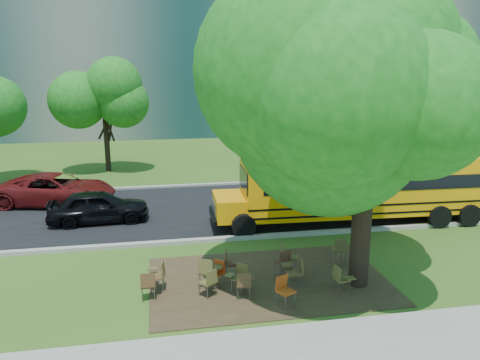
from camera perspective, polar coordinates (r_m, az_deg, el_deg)
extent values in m
plane|color=#2E5219|center=(14.54, -0.91, -11.66)|extent=(160.00, 160.00, 0.00)
cube|color=#382819|center=(14.28, 3.48, -12.12)|extent=(7.00, 4.50, 0.03)
cube|color=black|center=(21.02, -4.10, -3.51)|extent=(80.00, 8.00, 0.04)
cube|color=gray|center=(17.25, -2.59, -7.23)|extent=(80.00, 0.25, 0.14)
cube|color=gray|center=(24.93, -5.17, -0.64)|extent=(80.00, 0.25, 0.14)
cube|color=gray|center=(49.53, -18.17, 18.61)|extent=(38.00, 16.00, 22.00)
cube|color=gray|center=(57.63, 17.62, 19.37)|extent=(30.00, 16.00, 25.00)
cylinder|color=black|center=(29.44, -15.93, 4.44)|extent=(0.32, 0.32, 3.50)
sphere|color=#166016|center=(29.17, -16.25, 9.23)|extent=(4.80, 4.80, 4.80)
cylinder|color=black|center=(29.11, 10.12, 5.35)|extent=(0.38, 0.38, 4.20)
sphere|color=#166016|center=(28.84, 10.37, 11.14)|extent=(5.60, 5.60, 5.60)
cylinder|color=black|center=(31.99, 24.33, 4.55)|extent=(0.34, 0.34, 3.60)
sphere|color=#166016|center=(31.74, 24.79, 9.09)|extent=(5.00, 5.00, 5.00)
cylinder|color=black|center=(13.61, 14.71, -3.32)|extent=(0.56, 0.56, 4.70)
sphere|color=#166016|center=(13.05, 15.63, 11.25)|extent=(7.20, 7.20, 7.20)
cube|color=orange|center=(19.55, 15.13, -0.43)|extent=(10.08, 2.65, 2.23)
cube|color=black|center=(19.60, 15.91, 0.31)|extent=(9.53, 2.66, 0.55)
cube|color=orange|center=(18.28, -1.29, -3.21)|extent=(1.26, 2.04, 0.86)
cube|color=black|center=(19.69, 15.03, -2.04)|extent=(10.10, 2.67, 0.07)
cube|color=black|center=(19.78, 14.97, -2.97)|extent=(10.10, 2.67, 0.07)
cylinder|color=black|center=(17.41, 0.47, -5.67)|extent=(0.92, 0.31, 0.91)
cylinder|color=black|center=(19.54, -0.55, -3.48)|extent=(0.92, 0.31, 0.91)
cylinder|color=black|center=(20.09, 23.15, -4.14)|extent=(0.92, 0.31, 0.91)
cylinder|color=black|center=(21.96, 20.12, -2.39)|extent=(0.92, 0.31, 0.91)
cylinder|color=black|center=(20.77, 26.16, -3.88)|extent=(0.92, 0.31, 0.91)
cylinder|color=black|center=(22.59, 22.96, -2.21)|extent=(0.92, 0.31, 0.91)
cube|color=#51341C|center=(13.29, -11.15, -12.43)|extent=(0.42, 0.40, 0.05)
cube|color=#51341C|center=(13.04, -11.18, -11.92)|extent=(0.39, 0.10, 0.39)
cube|color=#51341C|center=(13.36, -10.17, -11.68)|extent=(0.22, 0.28, 0.03)
cylinder|color=slate|center=(13.53, -11.84, -12.99)|extent=(0.02, 0.02, 0.44)
cylinder|color=slate|center=(13.24, -10.36, -13.55)|extent=(0.02, 0.02, 0.44)
cube|color=brown|center=(13.70, -3.92, -11.12)|extent=(0.60, 0.59, 0.05)
cube|color=brown|center=(13.43, -4.23, -10.53)|extent=(0.43, 0.29, 0.43)
cube|color=brown|center=(13.69, -2.67, -10.51)|extent=(0.35, 0.38, 0.03)
cylinder|color=slate|center=(14.02, -4.35, -11.62)|extent=(0.03, 0.03, 0.49)
cylinder|color=slate|center=(13.59, -3.44, -12.46)|extent=(0.03, 0.03, 0.49)
cube|color=brown|center=(13.22, -3.98, -12.35)|extent=(0.55, 0.55, 0.05)
cube|color=brown|center=(13.01, -3.45, -11.75)|extent=(0.36, 0.31, 0.39)
cube|color=brown|center=(13.40, -3.68, -11.42)|extent=(0.33, 0.34, 0.03)
cylinder|color=slate|center=(13.32, -4.99, -13.20)|extent=(0.02, 0.02, 0.43)
cylinder|color=slate|center=(13.31, -2.94, -13.18)|extent=(0.02, 0.02, 0.43)
cube|color=brown|center=(13.43, -0.08, -11.93)|extent=(0.54, 0.54, 0.05)
cube|color=brown|center=(13.47, 0.31, -10.87)|extent=(0.34, 0.32, 0.38)
cube|color=brown|center=(13.39, -1.22, -11.48)|extent=(0.33, 0.33, 0.03)
cylinder|color=slate|center=(13.32, 0.15, -13.15)|extent=(0.02, 0.02, 0.42)
cylinder|color=slate|center=(13.72, -0.30, -12.32)|extent=(0.02, 0.02, 0.42)
cube|color=#462F19|center=(13.10, 0.40, -12.61)|extent=(0.42, 0.40, 0.05)
cube|color=#462F19|center=(12.86, 0.50, -12.12)|extent=(0.38, 0.11, 0.38)
cube|color=#462F19|center=(13.20, 1.31, -11.87)|extent=(0.22, 0.27, 0.03)
cylinder|color=slate|center=(13.32, -0.39, -13.16)|extent=(0.02, 0.02, 0.42)
cylinder|color=slate|center=(13.08, 1.20, -13.71)|extent=(0.02, 0.02, 0.42)
cube|color=#AC4312|center=(12.76, 5.62, -13.37)|extent=(0.54, 0.53, 0.05)
cube|color=#AC4312|center=(12.78, 5.10, -12.25)|extent=(0.39, 0.26, 0.39)
cube|color=#AC4312|center=(12.48, 5.25, -13.43)|extent=(0.31, 0.34, 0.03)
cylinder|color=slate|center=(12.86, 6.66, -14.28)|extent=(0.02, 0.02, 0.44)
cylinder|color=slate|center=(12.87, 4.52, -14.19)|extent=(0.02, 0.02, 0.44)
cube|color=#483C1F|center=(13.72, 6.57, -11.10)|extent=(0.47, 0.49, 0.06)
cube|color=#483C1F|center=(13.66, 7.43, -10.12)|extent=(0.14, 0.45, 0.44)
cube|color=#483C1F|center=(13.87, 5.71, -10.20)|extent=(0.32, 0.26, 0.03)
cylinder|color=slate|center=(13.62, 5.94, -12.43)|extent=(0.03, 0.03, 0.50)
cylinder|color=slate|center=(14.03, 7.13, -11.65)|extent=(0.03, 0.03, 0.50)
cube|color=brown|center=(13.69, 12.29, -11.70)|extent=(0.42, 0.44, 0.05)
cube|color=brown|center=(13.53, 11.68, -11.02)|extent=(0.13, 0.39, 0.38)
cube|color=brown|center=(13.53, 13.29, -11.56)|extent=(0.29, 0.24, 0.03)
cylinder|color=slate|center=(13.98, 12.51, -12.13)|extent=(0.02, 0.02, 0.43)
cylinder|color=slate|center=(13.59, 11.96, -12.90)|extent=(0.02, 0.02, 0.43)
cube|color=#4E4322|center=(13.72, -10.08, -11.46)|extent=(0.44, 0.46, 0.05)
cube|color=#4E4322|center=(13.61, -9.35, -10.62)|extent=(0.13, 0.41, 0.40)
cube|color=#4E4322|center=(13.90, -10.59, -10.59)|extent=(0.30, 0.25, 0.03)
cylinder|color=slate|center=(13.68, -10.82, -12.60)|extent=(0.02, 0.02, 0.45)
cylinder|color=slate|center=(13.95, -9.27, -11.99)|extent=(0.02, 0.02, 0.45)
cube|color=#C44014|center=(13.80, -2.86, -11.31)|extent=(0.51, 0.51, 0.04)
cube|color=#C44014|center=(13.84, -2.47, -10.35)|extent=(0.31, 0.31, 0.36)
cube|color=#C44014|center=(13.78, -3.90, -10.87)|extent=(0.31, 0.31, 0.03)
cylinder|color=slate|center=(13.70, -2.71, -12.44)|extent=(0.02, 0.02, 0.40)
cylinder|color=slate|center=(14.08, -2.99, -11.68)|extent=(0.02, 0.02, 0.40)
cube|color=#472919|center=(14.34, -1.06, -10.15)|extent=(0.43, 0.44, 0.05)
cube|color=#472919|center=(14.25, -1.77, -9.39)|extent=(0.13, 0.39, 0.39)
cube|color=#472919|center=(14.09, -0.46, -10.09)|extent=(0.29, 0.24, 0.03)
cylinder|color=slate|center=(14.58, -0.44, -10.65)|extent=(0.02, 0.02, 0.43)
cylinder|color=slate|center=(14.27, -1.69, -11.22)|extent=(0.02, 0.02, 0.43)
cube|color=#48291A|center=(14.56, 5.15, -9.83)|extent=(0.50, 0.49, 0.05)
cube|color=#48291A|center=(14.34, 5.55, -9.29)|extent=(0.39, 0.20, 0.38)
cube|color=#48291A|center=(14.73, 5.63, -9.06)|extent=(0.28, 0.32, 0.03)
cylinder|color=slate|center=(14.69, 4.24, -10.50)|extent=(0.02, 0.02, 0.43)
cylinder|color=slate|center=(14.61, 6.03, -10.69)|extent=(0.02, 0.02, 0.43)
cube|color=#47441E|center=(14.61, 5.91, -9.48)|extent=(0.47, 0.49, 0.05)
cube|color=#47441E|center=(14.48, 5.16, -8.65)|extent=(0.13, 0.44, 0.44)
cube|color=#47441E|center=(14.36, 6.76, -9.37)|extent=(0.32, 0.26, 0.03)
cylinder|color=slate|center=(14.92, 6.44, -10.03)|extent=(0.03, 0.03, 0.49)
cylinder|color=slate|center=(14.51, 5.31, -10.71)|extent=(0.03, 0.03, 0.49)
cube|color=#4A4420|center=(15.61, 11.93, -8.33)|extent=(0.44, 0.42, 0.05)
cube|color=#4A4420|center=(15.37, 12.25, -7.80)|extent=(0.41, 0.11, 0.40)
cube|color=#4A4420|center=(15.78, 12.54, -7.64)|extent=(0.23, 0.29, 0.03)
cylinder|color=slate|center=(15.77, 11.05, -8.94)|extent=(0.02, 0.02, 0.45)
cylinder|color=slate|center=(15.62, 12.73, -9.25)|extent=(0.02, 0.02, 0.45)
imported|color=black|center=(19.88, -16.86, -3.11)|extent=(4.07, 1.83, 1.36)
imported|color=#560E10|center=(23.01, -21.50, -1.08)|extent=(5.68, 3.58, 1.46)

